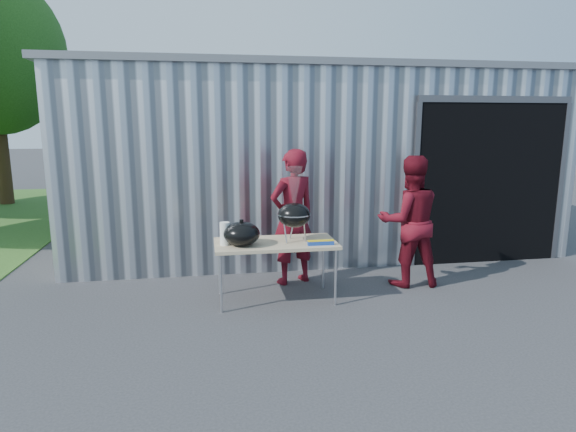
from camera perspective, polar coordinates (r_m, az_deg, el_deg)
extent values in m
plane|color=#303033|center=(5.71, 1.93, -11.68)|extent=(80.00, 80.00, 0.00)
cube|color=silver|center=(10.06, 1.10, 7.00)|extent=(8.00, 6.00, 3.00)
cube|color=slate|center=(10.07, 1.13, 15.83)|extent=(8.20, 6.20, 0.10)
cube|color=black|center=(8.67, 20.74, 3.99)|extent=(2.40, 1.20, 2.50)
cube|color=#4C4C51|center=(8.14, 23.43, 12.58)|extent=(2.52, 0.08, 0.10)
cylinder|color=#442D19|center=(15.21, -30.65, 4.97)|extent=(0.36, 0.36, 2.02)
cube|color=tan|center=(5.96, -1.49, -3.27)|extent=(1.50, 0.75, 0.04)
cylinder|color=silver|center=(5.71, -7.95, -7.94)|extent=(0.03, 0.03, 0.71)
cylinder|color=silver|center=(5.91, 5.66, -7.25)|extent=(0.03, 0.03, 0.71)
cylinder|color=silver|center=(6.31, -8.13, -6.11)|extent=(0.03, 0.03, 0.71)
cylinder|color=silver|center=(6.49, 4.20, -5.55)|extent=(0.03, 0.03, 0.71)
ellipsoid|color=black|center=(5.92, 0.73, 0.11)|extent=(0.40, 0.40, 0.30)
cylinder|color=silver|center=(5.92, 0.73, 0.21)|extent=(0.41, 0.41, 0.02)
cylinder|color=silver|center=(5.92, 0.73, 0.33)|extent=(0.39, 0.39, 0.01)
cylinder|color=silver|center=(6.10, 0.49, -1.59)|extent=(0.02, 0.02, 0.24)
cylinder|color=silver|center=(5.88, -0.32, -2.07)|extent=(0.02, 0.02, 0.24)
cylinder|color=silver|center=(5.92, 2.00, -1.98)|extent=(0.02, 0.02, 0.24)
cylinder|color=#BD6A43|center=(5.90, -0.40, 0.43)|extent=(0.02, 0.14, 0.02)
cylinder|color=#BD6A43|center=(5.90, 0.05, 0.44)|extent=(0.02, 0.14, 0.02)
cylinder|color=#BD6A43|center=(5.91, 0.50, 0.46)|extent=(0.02, 0.14, 0.02)
cylinder|color=#BD6A43|center=(5.92, 0.95, 0.47)|extent=(0.02, 0.14, 0.02)
cylinder|color=#BD6A43|center=(5.93, 1.40, 0.48)|extent=(0.02, 0.14, 0.02)
cylinder|color=#BD6A43|center=(5.94, 1.85, 0.50)|extent=(0.02, 0.14, 0.02)
cone|color=silver|center=(5.87, 0.74, 3.21)|extent=(0.20, 0.20, 0.55)
ellipsoid|color=black|center=(5.78, -5.51, -2.11)|extent=(0.44, 0.44, 0.29)
cylinder|color=black|center=(5.75, -5.54, -0.57)|extent=(0.05, 0.05, 0.03)
cylinder|color=white|center=(5.82, -7.49, -2.09)|extent=(0.12, 0.12, 0.28)
cube|color=white|center=(6.07, -6.89, -2.41)|extent=(0.20, 0.15, 0.10)
cube|color=#183D9D|center=(5.81, 3.90, -3.23)|extent=(0.32, 0.06, 0.05)
cube|color=yellow|center=(5.80, 3.91, -2.93)|extent=(0.32, 0.06, 0.01)
imported|color=#5B0C18|center=(6.58, 0.55, -0.14)|extent=(0.79, 0.66, 1.86)
imported|color=#5B0C18|center=(6.71, 14.18, -0.61)|extent=(0.91, 0.73, 1.78)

